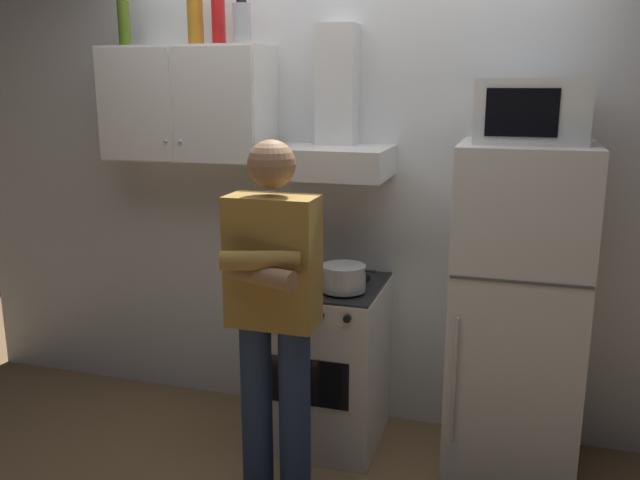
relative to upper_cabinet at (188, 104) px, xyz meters
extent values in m
plane|color=olive|center=(0.85, -0.37, -1.75)|extent=(7.00, 7.00, 0.00)
cube|color=white|center=(0.85, 0.23, -0.40)|extent=(4.80, 0.10, 2.70)
cube|color=white|center=(0.00, 0.01, 0.00)|extent=(0.90, 0.34, 0.60)
cube|color=white|center=(-0.22, -0.17, 0.00)|extent=(0.43, 0.01, 0.58)
cube|color=white|center=(0.22, -0.17, 0.00)|extent=(0.43, 0.01, 0.58)
sphere|color=#B2B2B7|center=(-0.04, -0.18, -0.18)|extent=(0.02, 0.02, 0.02)
sphere|color=#B2B2B7|center=(0.04, -0.18, -0.18)|extent=(0.02, 0.02, 0.02)
cube|color=white|center=(0.80, -0.12, -1.32)|extent=(0.60, 0.60, 0.85)
cube|color=black|center=(0.80, -0.12, -0.89)|extent=(0.59, 0.59, 0.01)
cube|color=black|center=(0.80, -0.43, -1.30)|extent=(0.42, 0.01, 0.24)
cylinder|color=black|center=(0.67, -0.24, -0.88)|extent=(0.16, 0.16, 0.01)
cylinder|color=black|center=(0.93, -0.24, -0.88)|extent=(0.16, 0.16, 0.01)
cylinder|color=black|center=(0.67, 0.00, -0.88)|extent=(0.16, 0.16, 0.01)
cylinder|color=black|center=(0.93, 0.00, -0.88)|extent=(0.16, 0.16, 0.01)
cylinder|color=black|center=(0.60, -0.44, -0.95)|extent=(0.04, 0.02, 0.04)
cylinder|color=black|center=(0.73, -0.44, -0.95)|extent=(0.04, 0.02, 0.04)
cylinder|color=black|center=(0.87, -0.44, -0.95)|extent=(0.04, 0.02, 0.04)
cylinder|color=black|center=(1.00, -0.44, -0.95)|extent=(0.04, 0.02, 0.04)
cube|color=white|center=(0.80, -0.04, -0.27)|extent=(0.60, 0.44, 0.15)
cube|color=white|center=(0.80, 0.10, 0.10)|extent=(0.20, 0.16, 0.60)
cube|color=silver|center=(1.75, -0.12, -0.95)|extent=(0.60, 0.60, 1.60)
cube|color=#4C4C4C|center=(1.75, -0.43, -0.71)|extent=(0.59, 0.01, 0.01)
cylinder|color=silver|center=(1.50, -0.44, -1.19)|extent=(0.02, 0.02, 0.60)
cube|color=silver|center=(1.75, -0.10, -0.01)|extent=(0.48, 0.36, 0.28)
cube|color=black|center=(1.71, -0.29, -0.01)|extent=(0.30, 0.01, 0.20)
cylinder|color=navy|center=(0.66, -0.72, -1.32)|extent=(0.14, 0.14, 0.85)
cylinder|color=navy|center=(0.84, -0.72, -1.32)|extent=(0.14, 0.14, 0.85)
cube|color=olive|center=(0.75, -0.72, -0.62)|extent=(0.38, 0.20, 0.56)
cylinder|color=olive|center=(0.75, -0.86, -0.58)|extent=(0.33, 0.17, 0.08)
cylinder|color=#8C6647|center=(0.75, -0.86, -0.64)|extent=(0.33, 0.17, 0.08)
sphere|color=#8C6647|center=(0.75, -0.72, -0.21)|extent=(0.20, 0.20, 0.20)
cylinder|color=#B7BABF|center=(0.93, -0.24, -0.81)|extent=(0.22, 0.22, 0.13)
cylinder|color=black|center=(0.80, -0.24, -0.77)|extent=(0.05, 0.01, 0.01)
cylinder|color=black|center=(1.06, -0.24, -0.77)|extent=(0.05, 0.01, 0.01)
cylinder|color=red|center=(0.18, 0.02, 0.44)|extent=(0.07, 0.07, 0.27)
cylinder|color=#B7721E|center=(0.06, 0.01, 0.43)|extent=(0.08, 0.08, 0.27)
cylinder|color=#B2B5BA|center=(0.33, -0.02, 0.40)|extent=(0.09, 0.09, 0.20)
cylinder|color=black|center=(0.33, -0.02, 0.51)|extent=(0.05, 0.05, 0.02)
cylinder|color=#4C6B19|center=(-0.36, 0.01, 0.42)|extent=(0.06, 0.06, 0.24)
camera|label=1|loc=(1.72, -3.24, 0.11)|focal=37.24mm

